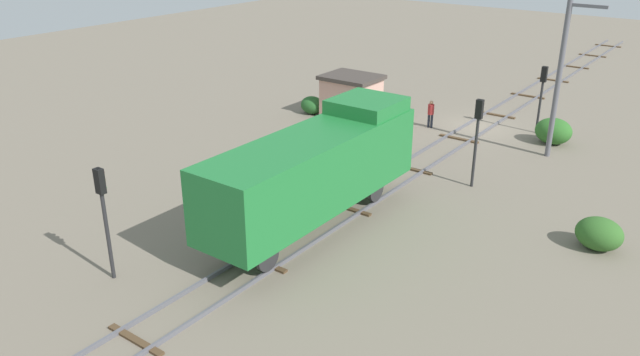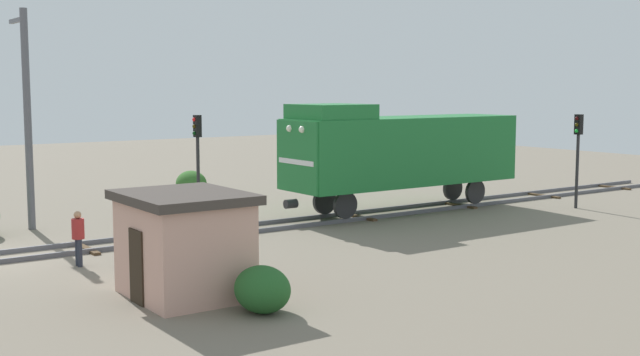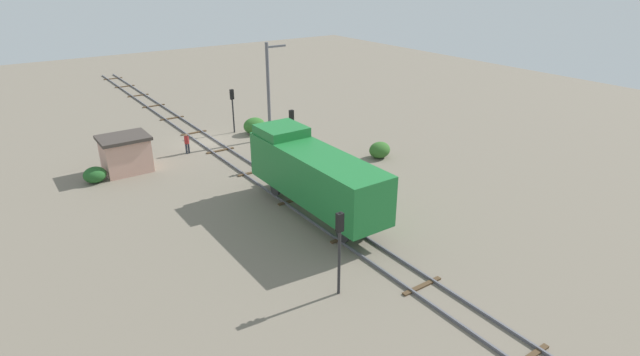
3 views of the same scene
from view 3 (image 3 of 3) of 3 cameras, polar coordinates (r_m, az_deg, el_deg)
The scene contains 12 objects.
ground_plane at distance 44.91m, azimuth -12.86°, elevation 4.07°, with size 104.30×104.30×0.00m, color #756B5B.
railway_track at distance 44.88m, azimuth -12.87°, elevation 4.16°, with size 2.40×69.54×0.16m.
locomotive at distance 29.91m, azimuth -0.76°, elevation 0.60°, with size 2.90×11.60×4.60m.
traffic_signal_near at distance 46.21m, azimuth -9.98°, elevation 8.47°, with size 0.32×0.34×4.01m.
traffic_signal_mid at distance 37.87m, azimuth -3.26°, elevation 5.83°, with size 0.32×0.34×4.31m.
traffic_signal_far at distance 22.55m, azimuth 2.23°, elevation -6.95°, with size 0.32×0.34×4.23m.
worker_near_track at distance 42.12m, azimuth -14.98°, elevation 4.02°, with size 0.38×0.38×1.70m.
catenary_mast at distance 43.56m, azimuth -5.85°, elevation 10.04°, with size 1.94×0.28×8.39m.
relay_hut at distance 39.68m, azimuth -21.33°, elevation 2.62°, with size 3.50×2.90×2.74m.
bush_near at distance 40.14m, azimuth 6.84°, elevation 3.20°, with size 1.80×1.47×1.31m, color #316226.
bush_mid at distance 38.73m, azimuth -24.34°, elevation 0.33°, with size 1.58×1.30×1.15m, color #245A26.
bush_far at distance 46.12m, azimuth -7.50°, elevation 5.94°, with size 2.06×1.68×1.50m, color #2D6626.
Camera 3 is at (15.44, 39.69, 14.25)m, focal length 28.00 mm.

